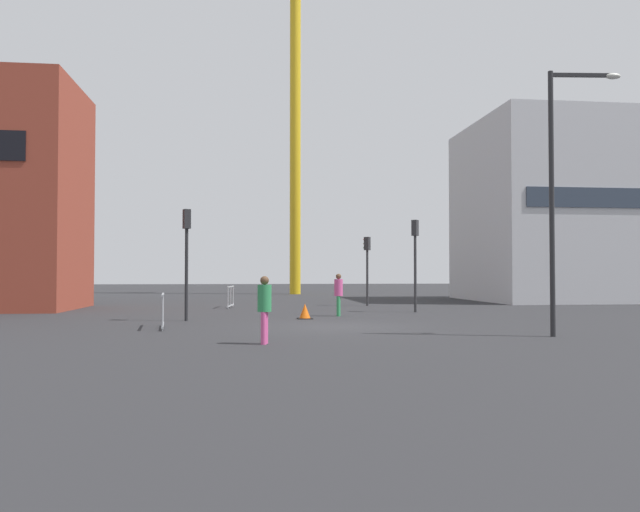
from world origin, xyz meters
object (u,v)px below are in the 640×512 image
object	(u,v)px
traffic_light_median	(187,246)
streetlamp_tall	(561,178)
pedestrian_walking	(264,305)
construction_crane	(291,76)
traffic_light_corner	(367,259)
pedestrian_waiting	(339,291)
traffic_cone_striped	(305,312)
traffic_light_far	(415,250)

from	to	relation	value
traffic_light_median	streetlamp_tall	bearing A→B (deg)	-32.82
streetlamp_tall	pedestrian_walking	world-z (taller)	streetlamp_tall
construction_crane	traffic_light_median	xyz separation A→B (m)	(-5.79, -28.44, -15.39)
traffic_light_corner	construction_crane	bearing A→B (deg)	98.25
construction_crane	pedestrian_waiting	world-z (taller)	construction_crane
pedestrian_walking	traffic_light_median	bearing A→B (deg)	108.47
traffic_light_corner	traffic_cone_striped	size ratio (longest dim) A/B	6.32
construction_crane	pedestrian_waiting	bearing A→B (deg)	-89.89
streetlamp_tall	traffic_cone_striped	distance (m)	10.56
traffic_light_far	traffic_light_corner	distance (m)	5.73
pedestrian_waiting	traffic_light_median	bearing A→B (deg)	-162.49
traffic_light_corner	pedestrian_walking	world-z (taller)	traffic_light_corner
streetlamp_tall	traffic_light_median	distance (m)	12.83
construction_crane	traffic_light_far	xyz separation A→B (m)	(3.80, -24.45, -15.36)
streetlamp_tall	traffic_light_median	size ratio (longest dim) A/B	1.80
streetlamp_tall	traffic_light_far	distance (m)	11.05
construction_crane	traffic_light_far	bearing A→B (deg)	-81.16
pedestrian_walking	traffic_light_corner	bearing A→B (deg)	71.16
traffic_light_median	traffic_cone_striped	size ratio (longest dim) A/B	7.01
traffic_light_far	traffic_cone_striped	world-z (taller)	traffic_light_far
pedestrian_walking	traffic_cone_striped	xyz separation A→B (m)	(1.76, 8.26, -0.69)
streetlamp_tall	pedestrian_walking	xyz separation A→B (m)	(-8.11, -0.86, -3.37)
traffic_light_median	pedestrian_waiting	xyz separation A→B (m)	(5.84, 1.84, -1.72)
traffic_light_median	pedestrian_walking	distance (m)	8.37
traffic_light_median	pedestrian_walking	world-z (taller)	traffic_light_median
pedestrian_walking	traffic_cone_striped	world-z (taller)	pedestrian_walking
traffic_light_median	pedestrian_waiting	distance (m)	6.36
streetlamp_tall	traffic_cone_striped	xyz separation A→B (m)	(-6.34, 7.40, -4.06)
construction_crane	streetlamp_tall	distance (m)	38.24
traffic_light_far	traffic_light_corner	bearing A→B (deg)	100.80
pedestrian_walking	pedestrian_waiting	xyz separation A→B (m)	(3.25, 9.61, 0.03)
traffic_light_corner	streetlamp_tall	bearing A→B (deg)	-82.48
traffic_light_far	traffic_cone_striped	bearing A→B (deg)	-146.37
traffic_light_corner	traffic_cone_striped	distance (m)	10.25
traffic_light_median	traffic_light_corner	distance (m)	12.84
streetlamp_tall	pedestrian_walking	bearing A→B (deg)	-173.91
traffic_light_far	traffic_light_median	xyz separation A→B (m)	(-9.59, -3.98, -0.02)
streetlamp_tall	pedestrian_waiting	xyz separation A→B (m)	(-4.86, 8.74, -3.34)
construction_crane	streetlamp_tall	xyz separation A→B (m)	(4.91, -35.34, -13.77)
traffic_cone_striped	streetlamp_tall	bearing A→B (deg)	-49.40
construction_crane	traffic_light_corner	bearing A→B (deg)	-81.75
streetlamp_tall	construction_crane	bearing A→B (deg)	97.91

